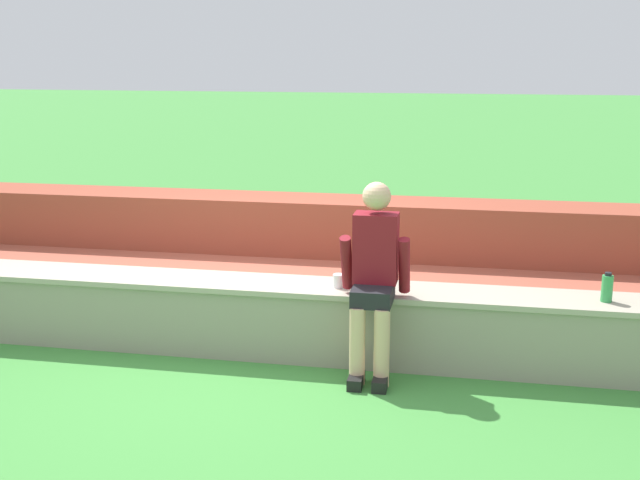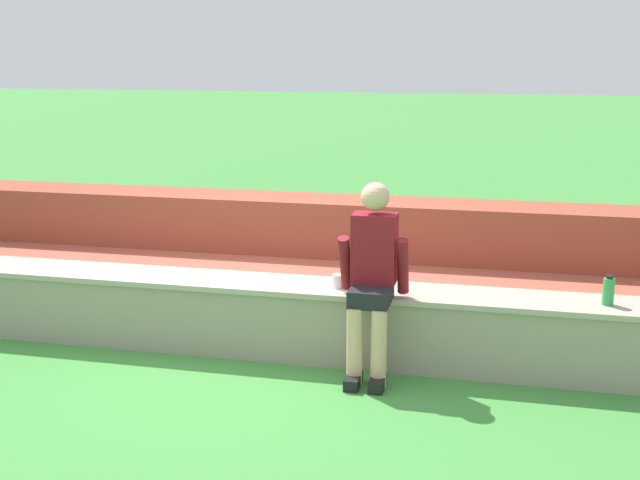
% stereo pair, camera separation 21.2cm
% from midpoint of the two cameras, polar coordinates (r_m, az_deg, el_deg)
% --- Properties ---
extents(ground_plane, '(80.00, 80.00, 0.00)m').
position_cam_midpoint_polar(ground_plane, '(6.10, -6.43, -8.58)').
color(ground_plane, '#428E3D').
extents(stone_seating_wall, '(9.00, 0.49, 0.56)m').
position_cam_midpoint_polar(stone_seating_wall, '(6.20, -5.88, -5.27)').
color(stone_seating_wall, gray).
rests_on(stone_seating_wall, ground).
extents(brick_bleachers, '(12.32, 1.13, 0.98)m').
position_cam_midpoint_polar(brick_bleachers, '(7.16, -3.41, -1.74)').
color(brick_bleachers, '#AA543F').
rests_on(brick_bleachers, ground).
extents(person_left_of_center, '(0.49, 0.52, 1.38)m').
position_cam_midpoint_polar(person_left_of_center, '(5.60, 2.76, -2.54)').
color(person_left_of_center, '#DBAD89').
rests_on(person_left_of_center, ground).
extents(water_bottle_near_right, '(0.08, 0.08, 0.21)m').
position_cam_midpoint_polar(water_bottle_near_right, '(5.89, 18.73, -3.25)').
color(water_bottle_near_right, green).
rests_on(water_bottle_near_right, stone_seating_wall).
extents(plastic_cup_middle, '(0.08, 0.08, 0.10)m').
position_cam_midpoint_polar(plastic_cup_middle, '(5.92, 0.30, -2.92)').
color(plastic_cup_middle, white).
rests_on(plastic_cup_middle, stone_seating_wall).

